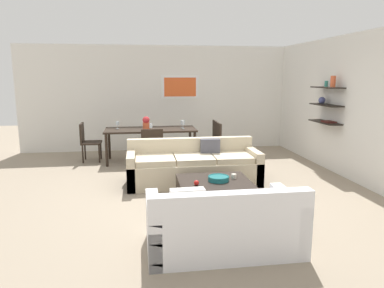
{
  "coord_description": "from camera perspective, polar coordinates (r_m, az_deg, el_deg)",
  "views": [
    {
      "loc": [
        -0.89,
        -5.93,
        1.93
      ],
      "look_at": [
        0.02,
        0.2,
        0.75
      ],
      "focal_mm": 33.57,
      "sensor_mm": 36.0,
      "label": 1
    }
  ],
  "objects": [
    {
      "name": "ground_plane",
      "position": [
        6.3,
        0.12,
        -7.06
      ],
      "size": [
        18.0,
        18.0,
        0.0
      ],
      "primitive_type": "plane",
      "color": "gray"
    },
    {
      "name": "back_wall_unit",
      "position": [
        9.55,
        -1.27,
        7.31
      ],
      "size": [
        8.4,
        0.09,
        2.7
      ],
      "color": "silver",
      "rests_on": "ground"
    },
    {
      "name": "right_wall_shelf_unit",
      "position": [
        7.64,
        22.57,
        5.61
      ],
      "size": [
        0.34,
        8.2,
        2.7
      ],
      "color": "silver",
      "rests_on": "ground"
    },
    {
      "name": "sofa_beige",
      "position": [
        6.54,
        0.22,
        -3.71
      ],
      "size": [
        2.36,
        0.9,
        0.78
      ],
      "color": "beige",
      "rests_on": "ground"
    },
    {
      "name": "loveseat_white",
      "position": [
        4.12,
        4.94,
        -12.67
      ],
      "size": [
        1.7,
        0.9,
        0.78
      ],
      "color": "white",
      "rests_on": "ground"
    },
    {
      "name": "coffee_table",
      "position": [
        5.43,
        3.68,
        -7.92
      ],
      "size": [
        1.07,
        1.05,
        0.38
      ],
      "color": "black",
      "rests_on": "ground"
    },
    {
      "name": "decorative_bowl",
      "position": [
        5.41,
        4.24,
        -5.45
      ],
      "size": [
        0.32,
        0.32,
        0.08
      ],
      "color": "#19666B",
      "rests_on": "coffee_table"
    },
    {
      "name": "candle_jar",
      "position": [
        5.55,
        6.66,
        -5.11
      ],
      "size": [
        0.08,
        0.08,
        0.07
      ],
      "primitive_type": "cylinder",
      "color": "silver",
      "rests_on": "coffee_table"
    },
    {
      "name": "apple_on_coffee_table",
      "position": [
        5.18,
        0.71,
        -6.19
      ],
      "size": [
        0.08,
        0.08,
        0.08
      ],
      "primitive_type": "sphere",
      "color": "red",
      "rests_on": "coffee_table"
    },
    {
      "name": "dining_table",
      "position": [
        8.2,
        -6.61,
        1.96
      ],
      "size": [
        2.04,
        0.87,
        0.75
      ],
      "color": "black",
      "rests_on": "ground"
    },
    {
      "name": "dining_chair_right_far",
      "position": [
        8.58,
        2.94,
        1.2
      ],
      "size": [
        0.44,
        0.44,
        0.88
      ],
      "color": "black",
      "rests_on": "ground"
    },
    {
      "name": "dining_chair_foot",
      "position": [
        7.4,
        -6.36,
        -0.39
      ],
      "size": [
        0.44,
        0.44,
        0.88
      ],
      "color": "black",
      "rests_on": "ground"
    },
    {
      "name": "dining_chair_left_far",
      "position": [
        8.5,
        -16.28,
        0.69
      ],
      "size": [
        0.44,
        0.44,
        0.88
      ],
      "color": "black",
      "rests_on": "ground"
    },
    {
      "name": "dining_chair_right_near",
      "position": [
        8.21,
        3.47,
        0.75
      ],
      "size": [
        0.44,
        0.44,
        0.88
      ],
      "color": "black",
      "rests_on": "ground"
    },
    {
      "name": "wine_glass_right_near",
      "position": [
        8.12,
        -1.4,
        3.34
      ],
      "size": [
        0.08,
        0.08,
        0.18
      ],
      "color": "silver",
      "rests_on": "dining_table"
    },
    {
      "name": "wine_glass_left_far",
      "position": [
        8.29,
        -11.76,
        3.19
      ],
      "size": [
        0.07,
        0.07,
        0.16
      ],
      "color": "silver",
      "rests_on": "dining_table"
    },
    {
      "name": "wine_glass_foot",
      "position": [
        7.8,
        -6.54,
        2.87
      ],
      "size": [
        0.07,
        0.07,
        0.17
      ],
      "color": "silver",
      "rests_on": "dining_table"
    },
    {
      "name": "wine_glass_right_far",
      "position": [
        8.34,
        -1.58,
        3.41
      ],
      "size": [
        0.07,
        0.07,
        0.17
      ],
      "color": "silver",
      "rests_on": "dining_table"
    },
    {
      "name": "centerpiece_vase",
      "position": [
        8.13,
        -7.3,
        3.37
      ],
      "size": [
        0.16,
        0.16,
        0.29
      ],
      "color": "#D85933",
      "rests_on": "dining_table"
    }
  ]
}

